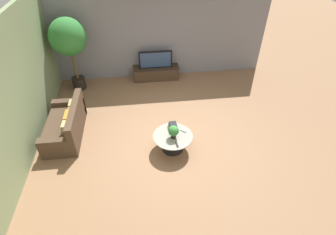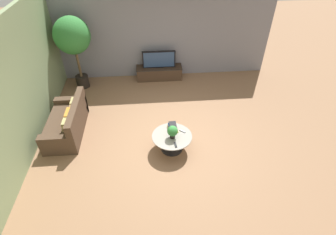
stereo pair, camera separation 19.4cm
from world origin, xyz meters
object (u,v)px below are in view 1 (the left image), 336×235
(potted_plant_tabletop, at_px, (173,131))
(television, at_px, (156,60))
(couch_by_wall, at_px, (66,125))
(coffee_table, at_px, (173,140))
(potted_palm_tall, at_px, (68,39))
(media_console, at_px, (156,73))

(potted_plant_tabletop, bearing_deg, television, 91.80)
(couch_by_wall, distance_m, potted_plant_tabletop, 2.81)
(coffee_table, xyz_separation_m, potted_palm_tall, (-2.63, 3.12, 1.35))
(media_console, xyz_separation_m, potted_plant_tabletop, (0.11, -3.49, 0.40))
(television, distance_m, potted_palm_tall, 2.72)
(television, relative_size, coffee_table, 1.16)
(coffee_table, xyz_separation_m, couch_by_wall, (-2.63, 0.87, -0.01))
(television, bearing_deg, media_console, 90.00)
(couch_by_wall, relative_size, potted_palm_tall, 0.77)
(coffee_table, bearing_deg, potted_plant_tabletop, -85.11)
(television, xyz_separation_m, couch_by_wall, (-2.52, -2.57, -0.42))
(potted_palm_tall, bearing_deg, media_console, 7.16)
(potted_palm_tall, distance_m, potted_plant_tabletop, 4.25)
(couch_by_wall, height_order, potted_plant_tabletop, couch_by_wall)
(media_console, height_order, potted_palm_tall, potted_palm_tall)
(potted_palm_tall, bearing_deg, potted_plant_tabletop, -50.28)
(couch_by_wall, xyz_separation_m, potted_plant_tabletop, (2.63, -0.92, 0.33))
(television, bearing_deg, coffee_table, -88.25)
(media_console, xyz_separation_m, coffee_table, (0.10, -3.44, 0.08))
(couch_by_wall, bearing_deg, media_console, 135.52)
(television, bearing_deg, potted_plant_tabletop, -88.20)
(media_console, bearing_deg, television, -90.00)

